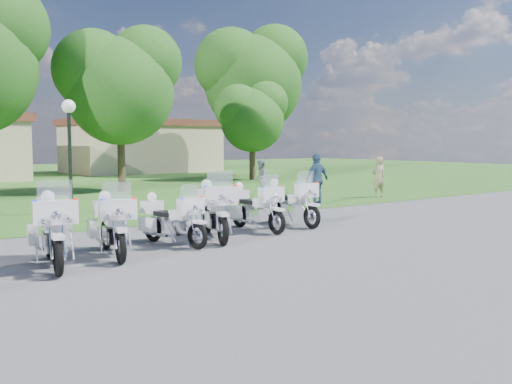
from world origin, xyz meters
TOP-DOWN VIEW (x-y plane):
  - ground at (0.00, 0.00)m, footprint 100.00×100.00m
  - grass_lawn at (0.00, 27.00)m, footprint 100.00×48.00m
  - motorcycle_1 at (-5.50, -0.65)m, footprint 1.16×2.48m
  - motorcycle_2 at (-4.21, -0.40)m, footprint 1.09×2.32m
  - motorcycle_3 at (-2.63, -0.06)m, footprint 0.99×2.11m
  - motorcycle_4 at (-1.38, 0.10)m, footprint 1.39×2.43m
  - motorcycle_5 at (0.22, 0.54)m, footprint 0.75×2.27m
  - motorcycle_6 at (1.63, 0.75)m, footprint 0.78×2.33m
  - lamp_post at (-2.58, 6.81)m, footprint 0.44×0.44m
  - tree_2 at (2.31, 14.09)m, footprint 5.94×5.07m
  - tree_3 at (12.35, 17.11)m, footprint 4.63×3.95m
  - tree_4 at (15.28, 21.03)m, footprint 8.02×6.84m
  - building_east at (11.00, 30.00)m, footprint 11.44×7.28m
  - bystander_a at (9.85, 4.62)m, footprint 0.71×0.56m
  - bystander_b at (5.81, 7.62)m, footprint 0.97×0.98m
  - bystander_c at (5.67, 3.96)m, footprint 1.16×0.56m

SIDE VIEW (x-z plane):
  - ground at x=0.00m, z-range 0.00..0.00m
  - grass_lawn at x=0.00m, z-range 0.00..0.01m
  - motorcycle_3 at x=-2.63m, z-range -0.12..1.31m
  - motorcycle_5 at x=0.22m, z-range -0.12..1.40m
  - motorcycle_6 at x=1.63m, z-range -0.13..1.44m
  - motorcycle_2 at x=-4.21m, z-range -0.13..1.45m
  - motorcycle_1 at x=-5.50m, z-range -0.14..1.55m
  - motorcycle_4 at x=-1.38m, z-range -0.14..1.57m
  - bystander_b at x=5.81m, z-range 0.00..1.60m
  - bystander_a at x=9.85m, z-range 0.00..1.73m
  - bystander_c at x=5.67m, z-range 0.00..1.92m
  - building_east at x=11.00m, z-range 0.02..4.12m
  - lamp_post at x=-2.58m, z-range 0.98..4.71m
  - tree_3 at x=12.35m, z-range 0.99..7.17m
  - tree_2 at x=2.31m, z-range 1.28..9.19m
  - tree_4 at x=15.28m, z-range 1.73..12.42m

